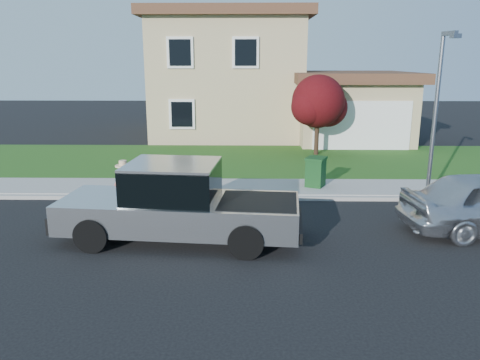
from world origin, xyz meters
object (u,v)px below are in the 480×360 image
woman (125,193)px  trash_bin (316,172)px  street_lamp (437,110)px  pickup_truck (179,205)px  ornamental_tree (319,104)px

woman → trash_bin: bearing=-147.9°
woman → street_lamp: street_lamp is taller
pickup_truck → trash_bin: size_ratio=6.10×
woman → trash_bin: (5.54, 3.25, -0.16)m
trash_bin → pickup_truck: bearing=-106.2°
woman → street_lamp: size_ratio=0.34×
woman → ornamental_tree: size_ratio=0.48×
woman → ornamental_tree: bearing=-123.8°
pickup_truck → woman: 2.08m
woman → pickup_truck: bearing=143.5°
pickup_truck → woman: pickup_truck is taller
woman → ornamental_tree: 11.12m
woman → trash_bin: 6.42m
trash_bin → street_lamp: (3.15, -1.62, 2.21)m
trash_bin → street_lamp: size_ratio=0.20×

